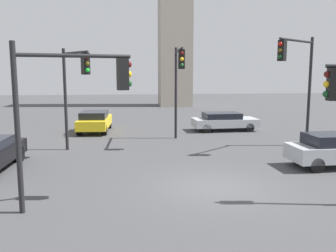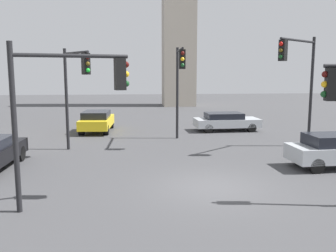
{
  "view_description": "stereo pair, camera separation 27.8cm",
  "coord_description": "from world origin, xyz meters",
  "px_view_note": "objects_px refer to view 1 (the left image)",
  "views": [
    {
      "loc": [
        -3.12,
        -12.61,
        4.17
      ],
      "look_at": [
        -1.2,
        4.44,
        1.59
      ],
      "focal_mm": 39.4,
      "sensor_mm": 36.0,
      "label": 1
    },
    {
      "loc": [
        -2.85,
        -12.64,
        4.17
      ],
      "look_at": [
        -1.2,
        4.44,
        1.59
      ],
      "focal_mm": 39.4,
      "sensor_mm": 36.0,
      "label": 2
    }
  ],
  "objects_px": {
    "traffic_light_0": "(298,70)",
    "traffic_light_4": "(178,74)",
    "traffic_light_1": "(75,80)",
    "traffic_light_2": "(73,94)",
    "car_4": "(95,121)",
    "car_5": "(224,121)"
  },
  "relations": [
    {
      "from": "traffic_light_0",
      "to": "traffic_light_4",
      "type": "relative_size",
      "value": 1.07
    },
    {
      "from": "traffic_light_1",
      "to": "traffic_light_2",
      "type": "xyz_separation_m",
      "value": [
        0.94,
        -7.42,
        -0.24
      ]
    },
    {
      "from": "traffic_light_1",
      "to": "traffic_light_2",
      "type": "relative_size",
      "value": 1.06
    },
    {
      "from": "traffic_light_0",
      "to": "traffic_light_4",
      "type": "height_order",
      "value": "traffic_light_0"
    },
    {
      "from": "car_4",
      "to": "car_5",
      "type": "bearing_deg",
      "value": -89.84
    },
    {
      "from": "traffic_light_1",
      "to": "car_5",
      "type": "distance_m",
      "value": 11.63
    },
    {
      "from": "traffic_light_4",
      "to": "car_5",
      "type": "relative_size",
      "value": 1.23
    },
    {
      "from": "traffic_light_1",
      "to": "traffic_light_4",
      "type": "distance_m",
      "value": 5.87
    },
    {
      "from": "traffic_light_0",
      "to": "car_4",
      "type": "distance_m",
      "value": 13.58
    },
    {
      "from": "traffic_light_4",
      "to": "car_4",
      "type": "relative_size",
      "value": 1.25
    },
    {
      "from": "traffic_light_0",
      "to": "traffic_light_4",
      "type": "bearing_deg",
      "value": -61.81
    },
    {
      "from": "traffic_light_1",
      "to": "car_4",
      "type": "relative_size",
      "value": 1.2
    },
    {
      "from": "car_4",
      "to": "car_5",
      "type": "relative_size",
      "value": 0.98
    },
    {
      "from": "traffic_light_1",
      "to": "traffic_light_0",
      "type": "bearing_deg",
      "value": 54.88
    },
    {
      "from": "traffic_light_0",
      "to": "traffic_light_1",
      "type": "distance_m",
      "value": 11.38
    },
    {
      "from": "traffic_light_0",
      "to": "car_5",
      "type": "relative_size",
      "value": 1.32
    },
    {
      "from": "traffic_light_0",
      "to": "car_5",
      "type": "distance_m",
      "value": 7.8
    },
    {
      "from": "traffic_light_2",
      "to": "car_5",
      "type": "relative_size",
      "value": 1.1
    },
    {
      "from": "traffic_light_1",
      "to": "car_5",
      "type": "bearing_deg",
      "value": 90.7
    },
    {
      "from": "car_5",
      "to": "car_4",
      "type": "bearing_deg",
      "value": 174.79
    },
    {
      "from": "car_4",
      "to": "traffic_light_4",
      "type": "bearing_deg",
      "value": -128.89
    },
    {
      "from": "traffic_light_1",
      "to": "car_5",
      "type": "height_order",
      "value": "traffic_light_1"
    }
  ]
}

